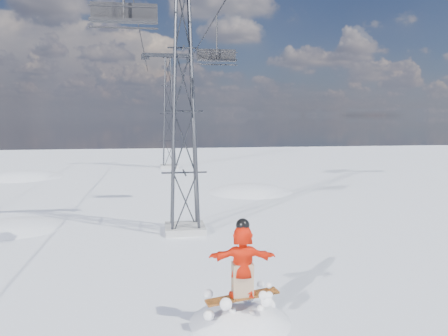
% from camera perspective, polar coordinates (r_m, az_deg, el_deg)
% --- Properties ---
extents(ground, '(120.00, 120.00, 0.00)m').
position_cam_1_polar(ground, '(12.76, -6.49, -17.79)').
color(ground, white).
rests_on(ground, ground).
extents(snow_terrain, '(39.00, 37.00, 22.00)m').
position_cam_1_polar(snow_terrain, '(36.32, -15.59, -17.61)').
color(snow_terrain, white).
rests_on(snow_terrain, ground).
extents(lift_tower_near, '(5.20, 1.80, 11.43)m').
position_cam_1_polar(lift_tower_near, '(19.63, -5.29, 7.30)').
color(lift_tower_near, '#999999').
rests_on(lift_tower_near, ground).
extents(lift_tower_far, '(5.20, 1.80, 11.43)m').
position_cam_1_polar(lift_tower_far, '(44.61, -7.25, 7.02)').
color(lift_tower_far, '#999999').
rests_on(lift_tower_far, ground).
extents(haul_cables, '(4.46, 51.00, 0.06)m').
position_cam_1_polar(haul_cables, '(31.60, -6.72, 16.92)').
color(haul_cables, black).
rests_on(haul_cables, ground).
extents(lift_chair_near, '(2.21, 0.63, 2.74)m').
position_cam_1_polar(lift_chair_near, '(15.68, -12.93, 19.02)').
color(lift_chair_near, black).
rests_on(lift_chair_near, ground).
extents(lift_chair_mid, '(2.23, 0.64, 2.76)m').
position_cam_1_polar(lift_chair_mid, '(25.29, -0.97, 14.43)').
color(lift_chair_mid, black).
rests_on(lift_chair_mid, ground).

